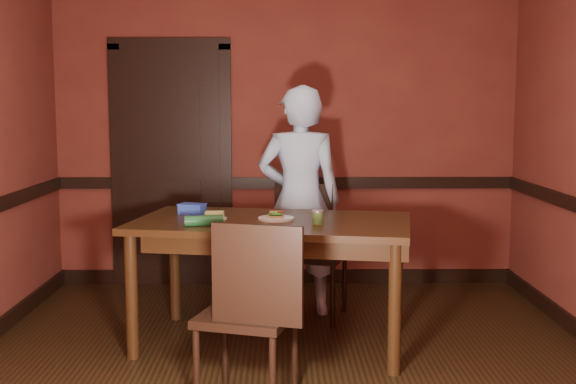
{
  "coord_description": "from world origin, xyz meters",
  "views": [
    {
      "loc": [
        -0.04,
        -4.06,
        1.59
      ],
      "look_at": [
        0.0,
        0.35,
        1.05
      ],
      "focal_mm": 45.0,
      "sensor_mm": 36.0,
      "label": 1
    }
  ],
  "objects_px": {
    "cheese_saucer": "(215,216)",
    "chair_near": "(247,312)",
    "person": "(300,201)",
    "sandwich_plate": "(276,217)",
    "dining_table": "(272,282)",
    "food_tub": "(192,209)",
    "sauce_jar": "(318,217)",
    "chair_far": "(313,252)"
  },
  "relations": [
    {
      "from": "cheese_saucer",
      "to": "chair_near",
      "type": "bearing_deg",
      "value": -75.64
    },
    {
      "from": "person",
      "to": "sandwich_plate",
      "type": "height_order",
      "value": "person"
    },
    {
      "from": "person",
      "to": "sandwich_plate",
      "type": "xyz_separation_m",
      "value": [
        -0.17,
        -0.72,
        -0.01
      ]
    },
    {
      "from": "dining_table",
      "to": "food_tub",
      "type": "height_order",
      "value": "food_tub"
    },
    {
      "from": "chair_near",
      "to": "sauce_jar",
      "type": "xyz_separation_m",
      "value": [
        0.41,
        0.79,
        0.38
      ]
    },
    {
      "from": "chair_far",
      "to": "cheese_saucer",
      "type": "distance_m",
      "value": 0.95
    },
    {
      "from": "cheese_saucer",
      "to": "food_tub",
      "type": "xyz_separation_m",
      "value": [
        -0.17,
        0.2,
        0.02
      ]
    },
    {
      "from": "cheese_saucer",
      "to": "dining_table",
      "type": "bearing_deg",
      "value": -5.52
    },
    {
      "from": "sauce_jar",
      "to": "dining_table",
      "type": "bearing_deg",
      "value": 148.57
    },
    {
      "from": "sandwich_plate",
      "to": "sauce_jar",
      "type": "distance_m",
      "value": 0.32
    },
    {
      "from": "sandwich_plate",
      "to": "sauce_jar",
      "type": "relative_size",
      "value": 2.66
    },
    {
      "from": "chair_far",
      "to": "sandwich_plate",
      "type": "distance_m",
      "value": 0.75
    },
    {
      "from": "dining_table",
      "to": "sandwich_plate",
      "type": "distance_m",
      "value": 0.44
    },
    {
      "from": "chair_far",
      "to": "chair_near",
      "type": "bearing_deg",
      "value": -87.8
    },
    {
      "from": "chair_far",
      "to": "person",
      "type": "bearing_deg",
      "value": 144.59
    },
    {
      "from": "chair_near",
      "to": "sauce_jar",
      "type": "distance_m",
      "value": 0.97
    },
    {
      "from": "person",
      "to": "sandwich_plate",
      "type": "relative_size",
      "value": 7.33
    },
    {
      "from": "person",
      "to": "food_tub",
      "type": "height_order",
      "value": "person"
    },
    {
      "from": "chair_far",
      "to": "sauce_jar",
      "type": "height_order",
      "value": "chair_far"
    },
    {
      "from": "dining_table",
      "to": "cheese_saucer",
      "type": "xyz_separation_m",
      "value": [
        -0.38,
        0.04,
        0.44
      ]
    },
    {
      "from": "sandwich_plate",
      "to": "cheese_saucer",
      "type": "bearing_deg",
      "value": 175.22
    },
    {
      "from": "chair_far",
      "to": "chair_near",
      "type": "xyz_separation_m",
      "value": [
        -0.42,
        -1.57,
        0.01
      ]
    },
    {
      "from": "chair_near",
      "to": "sauce_jar",
      "type": "bearing_deg",
      "value": -100.73
    },
    {
      "from": "person",
      "to": "sauce_jar",
      "type": "bearing_deg",
      "value": 96.53
    },
    {
      "from": "chair_far",
      "to": "sandwich_plate",
      "type": "relative_size",
      "value": 4.19
    },
    {
      "from": "dining_table",
      "to": "food_tub",
      "type": "distance_m",
      "value": 0.75
    },
    {
      "from": "sauce_jar",
      "to": "sandwich_plate",
      "type": "bearing_deg",
      "value": 145.68
    },
    {
      "from": "chair_near",
      "to": "sandwich_plate",
      "type": "xyz_separation_m",
      "value": [
        0.15,
        0.97,
        0.35
      ]
    },
    {
      "from": "dining_table",
      "to": "chair_near",
      "type": "relative_size",
      "value": 1.78
    },
    {
      "from": "person",
      "to": "cheese_saucer",
      "type": "bearing_deg",
      "value": 50.84
    },
    {
      "from": "sauce_jar",
      "to": "cheese_saucer",
      "type": "xyz_separation_m",
      "value": [
        -0.67,
        0.21,
        -0.02
      ]
    },
    {
      "from": "person",
      "to": "food_tub",
      "type": "relative_size",
      "value": 8.52
    },
    {
      "from": "chair_far",
      "to": "chair_near",
      "type": "height_order",
      "value": "chair_near"
    },
    {
      "from": "dining_table",
      "to": "food_tub",
      "type": "xyz_separation_m",
      "value": [
        -0.55,
        0.24,
        0.46
      ]
    },
    {
      "from": "dining_table",
      "to": "sandwich_plate",
      "type": "relative_size",
      "value": 7.57
    },
    {
      "from": "chair_far",
      "to": "sauce_jar",
      "type": "distance_m",
      "value": 0.87
    },
    {
      "from": "chair_far",
      "to": "food_tub",
      "type": "relative_size",
      "value": 4.87
    },
    {
      "from": "chair_far",
      "to": "cheese_saucer",
      "type": "relative_size",
      "value": 6.12
    },
    {
      "from": "chair_far",
      "to": "chair_near",
      "type": "distance_m",
      "value": 1.63
    },
    {
      "from": "sandwich_plate",
      "to": "food_tub",
      "type": "relative_size",
      "value": 1.16
    },
    {
      "from": "dining_table",
      "to": "sauce_jar",
      "type": "xyz_separation_m",
      "value": [
        0.29,
        -0.18,
        0.46
      ]
    },
    {
      "from": "chair_near",
      "to": "sandwich_plate",
      "type": "distance_m",
      "value": 1.05
    }
  ]
}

